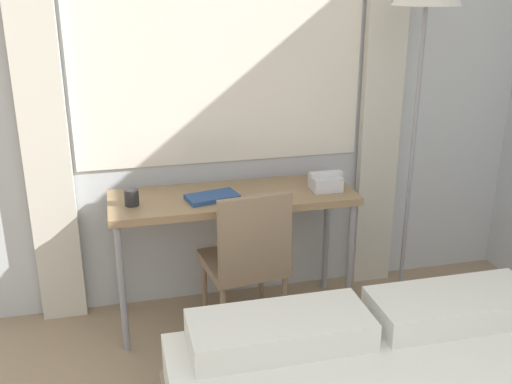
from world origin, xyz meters
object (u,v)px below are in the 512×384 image
object	(u,v)px
telephone	(326,182)
mug	(132,197)
desk	(233,206)
desk_chair	(247,257)
standing_lamp	(426,5)
book	(212,197)

from	to	relation	value
telephone	mug	size ratio (longest dim) A/B	2.15
desk	mug	xyz separation A→B (m)	(-0.53, -0.04, 0.11)
desk_chair	desk	bearing A→B (deg)	89.47
standing_lamp	mug	world-z (taller)	standing_lamp
desk	book	bearing A→B (deg)	-157.15
mug	desk	bearing A→B (deg)	4.28
telephone	book	xyz separation A→B (m)	(-0.63, -0.00, -0.03)
standing_lamp	telephone	bearing A→B (deg)	169.34
desk_chair	telephone	world-z (taller)	desk_chair
book	desk_chair	bearing A→B (deg)	-50.50
standing_lamp	book	bearing A→B (deg)	175.53
desk	book	distance (m)	0.15
desk	telephone	bearing A→B (deg)	-5.54
desk	telephone	world-z (taller)	telephone
standing_lamp	desk_chair	bearing A→B (deg)	-174.33
desk_chair	mug	size ratio (longest dim) A/B	10.04
desk	desk_chair	distance (m)	0.30
desk	mug	bearing A→B (deg)	-175.72
desk	mug	distance (m)	0.55
desk_chair	mug	bearing A→B (deg)	154.19
desk	desk_chair	xyz separation A→B (m)	(0.03, -0.23, -0.20)
desk_chair	standing_lamp	world-z (taller)	standing_lamp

